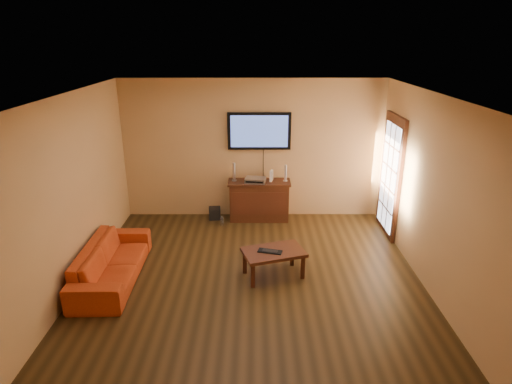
{
  "coord_description": "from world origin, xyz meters",
  "views": [
    {
      "loc": [
        0.06,
        -5.53,
        3.41
      ],
      "look_at": [
        0.06,
        0.8,
        1.1
      ],
      "focal_mm": 30.0,
      "sensor_mm": 36.0,
      "label": 1
    }
  ],
  "objects_px": {
    "speaker_right": "(286,174)",
    "bottle": "(222,221)",
    "coffee_table": "(274,254)",
    "sofa": "(111,256)",
    "game_console": "(271,176)",
    "av_receiver": "(255,180)",
    "speaker_left": "(234,173)",
    "media_console": "(259,200)",
    "subwoofer": "(215,213)",
    "television": "(259,131)",
    "keyboard": "(270,251)"
  },
  "relations": [
    {
      "from": "sofa",
      "to": "bottle",
      "type": "relative_size",
      "value": 10.2
    },
    {
      "from": "sofa",
      "to": "coffee_table",
      "type": "bearing_deg",
      "value": -89.09
    },
    {
      "from": "game_console",
      "to": "bottle",
      "type": "relative_size",
      "value": 1.12
    },
    {
      "from": "keyboard",
      "to": "speaker_right",
      "type": "bearing_deg",
      "value": 80.62
    },
    {
      "from": "media_console",
      "to": "bottle",
      "type": "xyz_separation_m",
      "value": [
        -0.71,
        -0.3,
        -0.31
      ]
    },
    {
      "from": "coffee_table",
      "to": "sofa",
      "type": "xyz_separation_m",
      "value": [
        -2.39,
        -0.09,
        0.02
      ]
    },
    {
      "from": "television",
      "to": "keyboard",
      "type": "distance_m",
      "value": 2.7
    },
    {
      "from": "coffee_table",
      "to": "speaker_left",
      "type": "distance_m",
      "value": 2.36
    },
    {
      "from": "game_console",
      "to": "sofa",
      "type": "bearing_deg",
      "value": -123.88
    },
    {
      "from": "sofa",
      "to": "subwoofer",
      "type": "distance_m",
      "value": 2.62
    },
    {
      "from": "television",
      "to": "keyboard",
      "type": "relative_size",
      "value": 3.19
    },
    {
      "from": "av_receiver",
      "to": "coffee_table",
      "type": "bearing_deg",
      "value": -73.2
    },
    {
      "from": "bottle",
      "to": "game_console",
      "type": "bearing_deg",
      "value": 19.4
    },
    {
      "from": "sofa",
      "to": "subwoofer",
      "type": "xyz_separation_m",
      "value": [
        1.31,
        2.25,
        -0.26
      ]
    },
    {
      "from": "subwoofer",
      "to": "bottle",
      "type": "height_order",
      "value": "subwoofer"
    },
    {
      "from": "speaker_right",
      "to": "bottle",
      "type": "distance_m",
      "value": 1.52
    },
    {
      "from": "speaker_right",
      "to": "keyboard",
      "type": "distance_m",
      "value": 2.29
    },
    {
      "from": "speaker_right",
      "to": "speaker_left",
      "type": "bearing_deg",
      "value": 179.15
    },
    {
      "from": "av_receiver",
      "to": "speaker_right",
      "type": "bearing_deg",
      "value": 16.37
    },
    {
      "from": "television",
      "to": "av_receiver",
      "type": "relative_size",
      "value": 3.11
    },
    {
      "from": "keyboard",
      "to": "television",
      "type": "bearing_deg",
      "value": 93.45
    },
    {
      "from": "av_receiver",
      "to": "bottle",
      "type": "distance_m",
      "value": 1.01
    },
    {
      "from": "sofa",
      "to": "av_receiver",
      "type": "height_order",
      "value": "av_receiver"
    },
    {
      "from": "sofa",
      "to": "subwoofer",
      "type": "height_order",
      "value": "sofa"
    },
    {
      "from": "bottle",
      "to": "keyboard",
      "type": "height_order",
      "value": "keyboard"
    },
    {
      "from": "television",
      "to": "coffee_table",
      "type": "distance_m",
      "value": 2.71
    },
    {
      "from": "speaker_left",
      "to": "game_console",
      "type": "relative_size",
      "value": 1.72
    },
    {
      "from": "media_console",
      "to": "subwoofer",
      "type": "distance_m",
      "value": 0.92
    },
    {
      "from": "coffee_table",
      "to": "subwoofer",
      "type": "distance_m",
      "value": 2.43
    },
    {
      "from": "television",
      "to": "game_console",
      "type": "distance_m",
      "value": 0.88
    },
    {
      "from": "sofa",
      "to": "bottle",
      "type": "distance_m",
      "value": 2.44
    },
    {
      "from": "speaker_left",
      "to": "keyboard",
      "type": "height_order",
      "value": "speaker_left"
    },
    {
      "from": "keyboard",
      "to": "av_receiver",
      "type": "bearing_deg",
      "value": 95.73
    },
    {
      "from": "game_console",
      "to": "bottle",
      "type": "bearing_deg",
      "value": -147.48
    },
    {
      "from": "av_receiver",
      "to": "subwoofer",
      "type": "relative_size",
      "value": 1.71
    },
    {
      "from": "television",
      "to": "subwoofer",
      "type": "bearing_deg",
      "value": -169.14
    },
    {
      "from": "bottle",
      "to": "speaker_left",
      "type": "bearing_deg",
      "value": 56.15
    },
    {
      "from": "media_console",
      "to": "television",
      "type": "relative_size",
      "value": 1.0
    },
    {
      "from": "media_console",
      "to": "keyboard",
      "type": "height_order",
      "value": "media_console"
    },
    {
      "from": "av_receiver",
      "to": "speaker_left",
      "type": "bearing_deg",
      "value": 177.87
    },
    {
      "from": "media_console",
      "to": "coffee_table",
      "type": "xyz_separation_m",
      "value": [
        0.2,
        -2.14,
        -0.04
      ]
    },
    {
      "from": "media_console",
      "to": "speaker_left",
      "type": "height_order",
      "value": "speaker_left"
    },
    {
      "from": "coffee_table",
      "to": "keyboard",
      "type": "bearing_deg",
      "value": -148.79
    },
    {
      "from": "keyboard",
      "to": "speaker_left",
      "type": "bearing_deg",
      "value": 105.76
    },
    {
      "from": "media_console",
      "to": "coffee_table",
      "type": "relative_size",
      "value": 1.18
    },
    {
      "from": "subwoofer",
      "to": "coffee_table",
      "type": "bearing_deg",
      "value": -69.51
    },
    {
      "from": "sofa",
      "to": "speaker_left",
      "type": "bearing_deg",
      "value": -38.14
    },
    {
      "from": "television",
      "to": "sofa",
      "type": "xyz_separation_m",
      "value": [
        -2.19,
        -2.42,
        -1.35
      ]
    },
    {
      "from": "av_receiver",
      "to": "television",
      "type": "bearing_deg",
      "value": 82.36
    },
    {
      "from": "sofa",
      "to": "game_console",
      "type": "relative_size",
      "value": 9.1
    }
  ]
}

